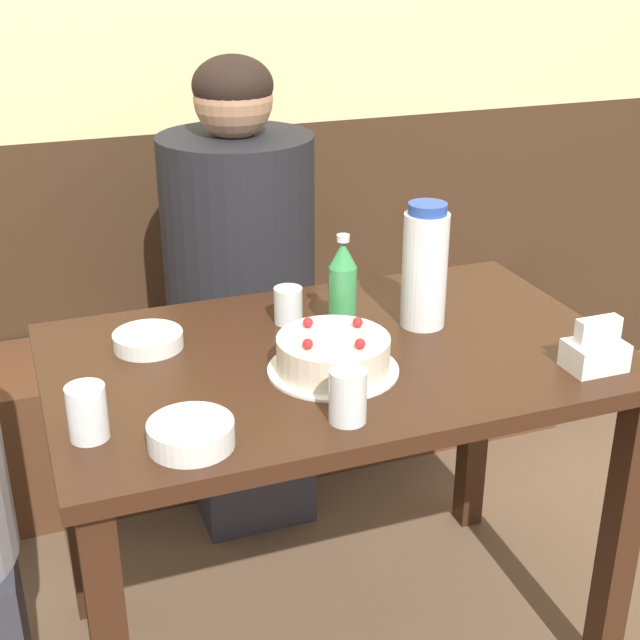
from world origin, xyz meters
TOP-DOWN VIEW (x-y plane):
  - ground_plane at (0.00, 0.00)m, footprint 12.00×12.00m
  - back_wall at (0.00, 1.05)m, footprint 4.80×0.04m
  - bench_seat at (0.00, 0.83)m, footprint 2.09×0.38m
  - dining_table at (0.00, 0.00)m, footprint 1.14×0.70m
  - birthday_cake at (-0.04, -0.08)m, footprint 0.25×0.25m
  - water_pitcher at (0.22, 0.06)m, footprint 0.09×0.09m
  - soju_bottle at (0.05, 0.09)m, footprint 0.06×0.06m
  - napkin_holder at (0.44, -0.24)m, footprint 0.11×0.08m
  - bowl_soup_white at (-0.35, 0.15)m, footprint 0.14×0.14m
  - bowl_rice_small at (-0.35, -0.25)m, footprint 0.14×0.14m
  - glass_water_tall at (-0.08, -0.26)m, footprint 0.07×0.07m
  - glass_tumbler_short at (-0.50, -0.16)m, footprint 0.07×0.07m
  - glass_shot_small at (-0.04, 0.17)m, footprint 0.06×0.06m
  - person_teal_shirt at (-0.03, 0.61)m, footprint 0.39×0.39m

SIDE VIEW (x-z plane):
  - ground_plane at x=0.00m, z-range 0.00..0.00m
  - bench_seat at x=0.00m, z-range 0.00..0.43m
  - person_teal_shirt at x=-0.03m, z-range 0.00..1.26m
  - dining_table at x=0.00m, z-range 0.26..1.01m
  - bowl_soup_white at x=-0.35m, z-range 0.75..0.78m
  - bowl_rice_small at x=-0.35m, z-range 0.75..0.80m
  - birthday_cake at x=-0.04m, z-range 0.74..0.83m
  - napkin_holder at x=0.44m, z-range 0.74..0.84m
  - glass_shot_small at x=-0.04m, z-range 0.75..0.83m
  - glass_tumbler_short at x=-0.50m, z-range 0.75..0.85m
  - glass_water_tall at x=-0.08m, z-range 0.75..0.85m
  - soju_bottle at x=0.05m, z-range 0.75..0.96m
  - water_pitcher at x=0.22m, z-range 0.75..1.02m
  - back_wall at x=0.00m, z-range 0.00..2.50m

